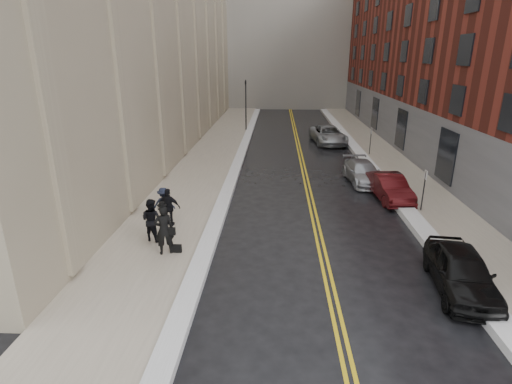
# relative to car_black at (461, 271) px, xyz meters

# --- Properties ---
(ground) EXTENTS (160.00, 160.00, 0.00)m
(ground) POSITION_rel_car_black_xyz_m (-6.80, -0.94, -0.73)
(ground) COLOR black
(ground) RESTS_ON ground
(sidewalk_left) EXTENTS (4.00, 64.00, 0.15)m
(sidewalk_left) POSITION_rel_car_black_xyz_m (-11.30, 15.06, -0.66)
(sidewalk_left) COLOR gray
(sidewalk_left) RESTS_ON ground
(sidewalk_right) EXTENTS (3.00, 64.00, 0.15)m
(sidewalk_right) POSITION_rel_car_black_xyz_m (2.20, 15.06, -0.66)
(sidewalk_right) COLOR gray
(sidewalk_right) RESTS_ON ground
(lane_stripe_a) EXTENTS (0.12, 64.00, 0.01)m
(lane_stripe_a) POSITION_rel_car_black_xyz_m (-4.42, 15.06, -0.73)
(lane_stripe_a) COLOR gold
(lane_stripe_a) RESTS_ON ground
(lane_stripe_b) EXTENTS (0.12, 64.00, 0.01)m
(lane_stripe_b) POSITION_rel_car_black_xyz_m (-4.18, 15.06, -0.73)
(lane_stripe_b) COLOR gold
(lane_stripe_b) RESTS_ON ground
(snow_ridge_left) EXTENTS (0.70, 60.80, 0.26)m
(snow_ridge_left) POSITION_rel_car_black_xyz_m (-9.00, 15.06, -0.60)
(snow_ridge_left) COLOR white
(snow_ridge_left) RESTS_ON ground
(snow_ridge_right) EXTENTS (0.85, 60.80, 0.30)m
(snow_ridge_right) POSITION_rel_car_black_xyz_m (0.35, 15.06, -0.58)
(snow_ridge_right) COLOR white
(snow_ridge_right) RESTS_ON ground
(building_right) EXTENTS (14.00, 50.00, 18.00)m
(building_right) POSITION_rel_car_black_xyz_m (10.70, 22.06, 8.27)
(building_right) COLOR maroon
(building_right) RESTS_ON ground
(traffic_signal) EXTENTS (0.18, 0.15, 5.20)m
(traffic_signal) POSITION_rel_car_black_xyz_m (-9.40, 29.06, 2.35)
(traffic_signal) COLOR black
(traffic_signal) RESTS_ON ground
(parking_sign_near) EXTENTS (0.06, 0.35, 2.23)m
(parking_sign_near) POSITION_rel_car_black_xyz_m (1.10, 7.06, 0.62)
(parking_sign_near) COLOR black
(parking_sign_near) RESTS_ON ground
(parking_sign_far) EXTENTS (0.06, 0.35, 2.23)m
(parking_sign_far) POSITION_rel_car_black_xyz_m (1.10, 19.06, 0.62)
(parking_sign_far) COLOR black
(parking_sign_far) RESTS_ON ground
(car_black) EXTENTS (2.22, 4.47, 1.47)m
(car_black) POSITION_rel_car_black_xyz_m (0.00, 0.00, 0.00)
(car_black) COLOR black
(car_black) RESTS_ON ground
(car_maroon) EXTENTS (1.87, 4.32, 1.38)m
(car_maroon) POSITION_rel_car_black_xyz_m (0.00, 9.03, -0.04)
(car_maroon) COLOR #400B0D
(car_maroon) RESTS_ON ground
(car_silver_near) EXTENTS (2.20, 4.62, 1.30)m
(car_silver_near) POSITION_rel_car_black_xyz_m (-0.84, 12.09, -0.08)
(car_silver_near) COLOR #999BA0
(car_silver_near) RESTS_ON ground
(car_silver_far) EXTENTS (3.23, 5.84, 1.55)m
(car_silver_far) POSITION_rel_car_black_xyz_m (-1.60, 23.69, 0.04)
(car_silver_far) COLOR #999DA0
(car_silver_far) RESTS_ON ground
(pedestrian_main) EXTENTS (0.87, 0.73, 2.02)m
(pedestrian_main) POSITION_rel_car_black_xyz_m (-10.52, 1.84, 0.43)
(pedestrian_main) COLOR black
(pedestrian_main) RESTS_ON sidewalk_left
(pedestrian_a) EXTENTS (1.08, 0.96, 1.83)m
(pedestrian_a) POSITION_rel_car_black_xyz_m (-11.37, 3.01, 0.33)
(pedestrian_a) COLOR black
(pedestrian_a) RESTS_ON sidewalk_left
(pedestrian_b) EXTENTS (1.04, 0.62, 1.57)m
(pedestrian_b) POSITION_rel_car_black_xyz_m (-11.47, 5.24, 0.20)
(pedestrian_b) COLOR #191E2E
(pedestrian_b) RESTS_ON sidewalk_left
(pedestrian_c) EXTENTS (1.05, 0.45, 1.77)m
(pedestrian_c) POSITION_rel_car_black_xyz_m (-11.04, 4.52, 0.30)
(pedestrian_c) COLOR black
(pedestrian_c) RESTS_ON sidewalk_left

